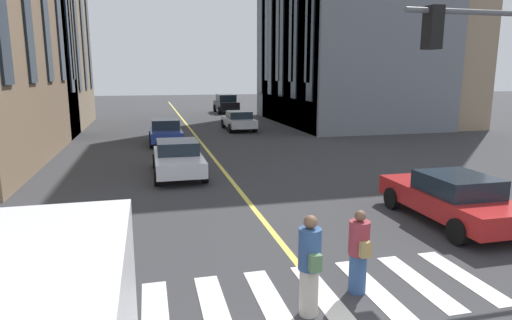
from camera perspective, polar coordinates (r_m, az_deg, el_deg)
name	(u,v)px	position (r m, az deg, el deg)	size (l,w,h in m)	color
lane_centre_line	(203,145)	(24.92, -6.87, 1.92)	(80.00, 0.16, 0.01)	#D8C64C
crosswalk_marking	(322,294)	(8.50, 8.62, -16.89)	(2.40, 6.45, 0.01)	silver
car_silver_trailing	(239,120)	(31.40, -2.28, 5.18)	(4.40, 1.95, 1.37)	#B7BABF
car_red_mid	(452,198)	(12.97, 24.15, -4.49)	(4.40, 1.95, 1.37)	#B21E1E
car_white_parked_a	(178,158)	(17.63, -10.12, 0.28)	(4.40, 1.95, 1.37)	silver
car_blue_parked_b	(166,132)	(25.68, -11.66, 3.61)	(3.90, 1.89, 1.40)	navy
car_black_near	(226,103)	(45.50, -3.92, 7.37)	(4.70, 2.14, 1.88)	black
pedestrian_near	(359,252)	(8.37, 13.23, -11.59)	(0.50, 0.38, 1.58)	#2D4C7F
pedestrian_companion	(310,266)	(7.47, 6.99, -13.50)	(0.50, 0.38, 1.75)	beige
building_right_near	(343,25)	(37.53, 11.27, 16.85)	(16.14, 10.41, 15.64)	slate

